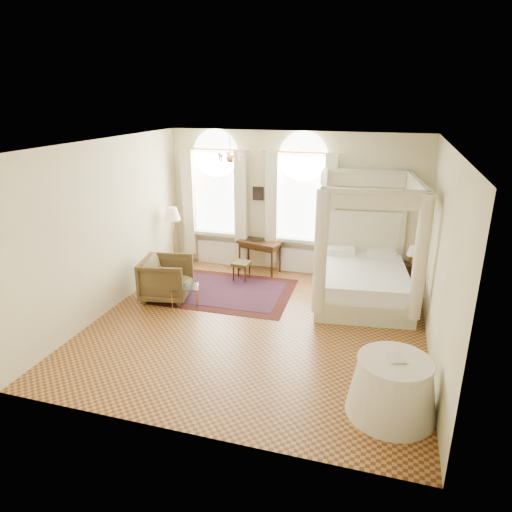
{
  "coord_description": "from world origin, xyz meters",
  "views": [
    {
      "loc": [
        2.14,
        -7.25,
        4.05
      ],
      "look_at": [
        -0.14,
        0.4,
        1.22
      ],
      "focal_mm": 32.0,
      "sensor_mm": 36.0,
      "label": 1
    }
  ],
  "objects_px": {
    "writing_desk": "(260,245)",
    "floor_lamp": "(172,217)",
    "coffee_table": "(184,288)",
    "armchair": "(166,278)",
    "canopy_bed": "(363,275)",
    "stool": "(242,265)",
    "side_table": "(392,387)",
    "nightstand": "(408,275)"
  },
  "relations": [
    {
      "from": "writing_desk",
      "to": "floor_lamp",
      "type": "xyz_separation_m",
      "value": [
        -1.97,
        -0.58,
        0.7
      ]
    },
    {
      "from": "floor_lamp",
      "to": "coffee_table",
      "type": "bearing_deg",
      "value": -58.07
    },
    {
      "from": "armchair",
      "to": "floor_lamp",
      "type": "bearing_deg",
      "value": 9.81
    },
    {
      "from": "canopy_bed",
      "to": "stool",
      "type": "distance_m",
      "value": 2.77
    },
    {
      "from": "writing_desk",
      "to": "side_table",
      "type": "height_order",
      "value": "side_table"
    },
    {
      "from": "coffee_table",
      "to": "floor_lamp",
      "type": "xyz_separation_m",
      "value": [
        -1.03,
        1.65,
        1.0
      ]
    },
    {
      "from": "floor_lamp",
      "to": "stool",
      "type": "bearing_deg",
      "value": -2.48
    },
    {
      "from": "canopy_bed",
      "to": "side_table",
      "type": "height_order",
      "value": "canopy_bed"
    },
    {
      "from": "side_table",
      "to": "canopy_bed",
      "type": "bearing_deg",
      "value": 100.52
    },
    {
      "from": "coffee_table",
      "to": "floor_lamp",
      "type": "bearing_deg",
      "value": 121.93
    },
    {
      "from": "coffee_table",
      "to": "floor_lamp",
      "type": "height_order",
      "value": "floor_lamp"
    },
    {
      "from": "armchair",
      "to": "side_table",
      "type": "xyz_separation_m",
      "value": [
        4.57,
        -2.48,
        -0.04
      ]
    },
    {
      "from": "canopy_bed",
      "to": "writing_desk",
      "type": "bearing_deg",
      "value": 157.13
    },
    {
      "from": "floor_lamp",
      "to": "writing_desk",
      "type": "bearing_deg",
      "value": 16.52
    },
    {
      "from": "writing_desk",
      "to": "floor_lamp",
      "type": "distance_m",
      "value": 2.17
    },
    {
      "from": "coffee_table",
      "to": "side_table",
      "type": "height_order",
      "value": "side_table"
    },
    {
      "from": "floor_lamp",
      "to": "side_table",
      "type": "relative_size",
      "value": 1.32
    },
    {
      "from": "armchair",
      "to": "floor_lamp",
      "type": "xyz_separation_m",
      "value": [
        -0.55,
        1.48,
        0.9
      ]
    },
    {
      "from": "writing_desk",
      "to": "side_table",
      "type": "bearing_deg",
      "value": -55.32
    },
    {
      "from": "canopy_bed",
      "to": "writing_desk",
      "type": "distance_m",
      "value": 2.71
    },
    {
      "from": "nightstand",
      "to": "stool",
      "type": "relative_size",
      "value": 1.25
    },
    {
      "from": "nightstand",
      "to": "armchair",
      "type": "height_order",
      "value": "armchair"
    },
    {
      "from": "canopy_bed",
      "to": "writing_desk",
      "type": "xyz_separation_m",
      "value": [
        -2.49,
        1.05,
        0.07
      ]
    },
    {
      "from": "floor_lamp",
      "to": "canopy_bed",
      "type": "bearing_deg",
      "value": -5.97
    },
    {
      "from": "canopy_bed",
      "to": "nightstand",
      "type": "xyz_separation_m",
      "value": [
        0.93,
        1.06,
        -0.31
      ]
    },
    {
      "from": "stool",
      "to": "coffee_table",
      "type": "bearing_deg",
      "value": -113.89
    },
    {
      "from": "writing_desk",
      "to": "armchair",
      "type": "distance_m",
      "value": 2.52
    },
    {
      "from": "nightstand",
      "to": "floor_lamp",
      "type": "bearing_deg",
      "value": -173.77
    },
    {
      "from": "floor_lamp",
      "to": "armchair",
      "type": "bearing_deg",
      "value": -69.7
    },
    {
      "from": "stool",
      "to": "armchair",
      "type": "relative_size",
      "value": 0.45
    },
    {
      "from": "nightstand",
      "to": "side_table",
      "type": "relative_size",
      "value": 0.46
    },
    {
      "from": "canopy_bed",
      "to": "stool",
      "type": "relative_size",
      "value": 5.93
    },
    {
      "from": "nightstand",
      "to": "coffee_table",
      "type": "xyz_separation_m",
      "value": [
        -4.37,
        -2.24,
        0.08
      ]
    },
    {
      "from": "writing_desk",
      "to": "nightstand",
      "type": "bearing_deg",
      "value": 0.08
    },
    {
      "from": "coffee_table",
      "to": "writing_desk",
      "type": "bearing_deg",
      "value": 67.21
    },
    {
      "from": "stool",
      "to": "side_table",
      "type": "distance_m",
      "value": 5.15
    },
    {
      "from": "armchair",
      "to": "side_table",
      "type": "relative_size",
      "value": 0.82
    },
    {
      "from": "canopy_bed",
      "to": "floor_lamp",
      "type": "relative_size",
      "value": 1.64
    },
    {
      "from": "writing_desk",
      "to": "stool",
      "type": "distance_m",
      "value": 0.76
    },
    {
      "from": "nightstand",
      "to": "armchair",
      "type": "bearing_deg",
      "value": -156.9
    },
    {
      "from": "floor_lamp",
      "to": "side_table",
      "type": "height_order",
      "value": "floor_lamp"
    },
    {
      "from": "canopy_bed",
      "to": "writing_desk",
      "type": "height_order",
      "value": "canopy_bed"
    }
  ]
}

